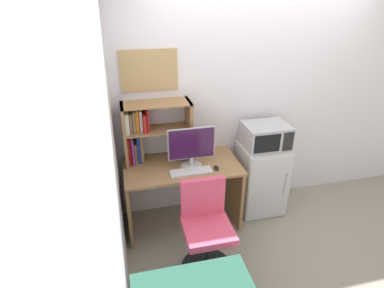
# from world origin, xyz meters

# --- Properties ---
(wall_back) EXTENTS (6.40, 0.04, 2.60)m
(wall_back) POSITION_xyz_m (0.40, 0.02, 1.30)
(wall_back) COLOR silver
(wall_back) RESTS_ON ground_plane
(wall_left) EXTENTS (0.04, 4.40, 2.60)m
(wall_left) POSITION_xyz_m (-1.62, -1.60, 1.30)
(wall_left) COLOR silver
(wall_left) RESTS_ON ground_plane
(desk) EXTENTS (1.22, 0.65, 0.77)m
(desk) POSITION_xyz_m (-0.94, -0.33, 0.53)
(desk) COLOR #997047
(desk) RESTS_ON ground_plane
(hutch_bookshelf) EXTENTS (0.71, 0.29, 0.64)m
(hutch_bookshelf) POSITION_xyz_m (-1.27, -0.13, 1.11)
(hutch_bookshelf) COLOR #997047
(hutch_bookshelf) RESTS_ON desk
(monitor) EXTENTS (0.49, 0.22, 0.43)m
(monitor) POSITION_xyz_m (-0.85, -0.38, 1.00)
(monitor) COLOR #B7B7BC
(monitor) RESTS_ON desk
(keyboard) EXTENTS (0.43, 0.13, 0.02)m
(keyboard) POSITION_xyz_m (-0.88, -0.50, 0.78)
(keyboard) COLOR silver
(keyboard) RESTS_ON desk
(computer_mouse) EXTENTS (0.05, 0.09, 0.03)m
(computer_mouse) POSITION_xyz_m (-0.61, -0.49, 0.78)
(computer_mouse) COLOR black
(computer_mouse) RESTS_ON desk
(mini_fridge) EXTENTS (0.52, 0.49, 0.84)m
(mini_fridge) POSITION_xyz_m (0.01, -0.27, 0.42)
(mini_fridge) COLOR silver
(mini_fridge) RESTS_ON ground_plane
(microwave) EXTENTS (0.48, 0.39, 0.26)m
(microwave) POSITION_xyz_m (0.01, -0.26, 0.97)
(microwave) COLOR #ADADB2
(microwave) RESTS_ON mini_fridge
(desk_chair) EXTENTS (0.49, 0.49, 0.92)m
(desk_chair) POSITION_xyz_m (-0.86, -1.00, 0.41)
(desk_chair) COLOR black
(desk_chair) RESTS_ON ground_plane
(wall_corkboard) EXTENTS (0.57, 0.02, 0.41)m
(wall_corkboard) POSITION_xyz_m (-1.20, -0.01, 1.70)
(wall_corkboard) COLOR tan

